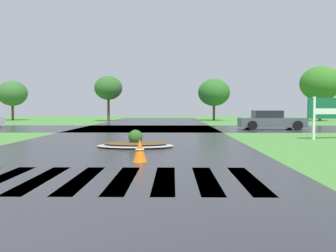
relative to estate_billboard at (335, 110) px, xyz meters
name	(u,v)px	position (x,y,z in m)	size (l,w,h in m)	color
asphalt_roadway	(119,150)	(-9.83, -4.75, -1.40)	(10.04, 80.00, 0.01)	#2B2B30
asphalt_cross_road	(146,128)	(-9.83, 8.96, -1.40)	(90.00, 9.04, 0.01)	#2B2B30
crosswalk_stripes	(82,179)	(-9.83, -10.45, -1.40)	(7.65, 3.26, 0.01)	white
estate_billboard	(335,110)	(0.00, 0.00, 0.00)	(2.81, 0.66, 2.06)	white
median_island	(136,144)	(-9.32, -3.82, -1.26)	(3.01, 1.85, 0.68)	#9E9B93
car_blue_compact	(271,121)	(-1.05, 7.95, -0.79)	(4.48, 2.03, 1.32)	#4C545B
traffic_cone	(140,151)	(-8.80, -7.83, -1.08)	(0.42, 0.42, 0.66)	orange
background_treeline	(204,88)	(-4.36, 24.37, 2.26)	(39.00, 5.65, 6.05)	#4C3823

